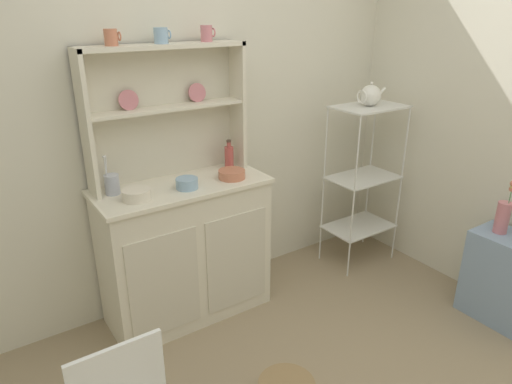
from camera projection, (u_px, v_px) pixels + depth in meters
name	position (u px, v px, depth m)	size (l,w,h in m)	color
wall_back	(181.00, 109.00, 2.78)	(3.84, 0.05, 2.50)	silver
hutch_cabinet	(186.00, 249.00, 2.81)	(1.01, 0.45, 0.87)	silver
hutch_shelf_unit	(164.00, 103.00, 2.61)	(0.94, 0.18, 0.77)	beige
bakers_rack	(364.00, 170.00, 3.32)	(0.50, 0.33, 1.19)	silver
side_shelf_blue	(509.00, 281.00, 2.79)	(0.28, 0.48, 0.56)	#849EBC
cup_terracotta_0	(111.00, 37.00, 2.30)	(0.08, 0.07, 0.08)	#C67556
cup_sky_1	(161.00, 36.00, 2.43)	(0.09, 0.07, 0.08)	#8EB2D1
cup_rose_2	(207.00, 33.00, 2.58)	(0.08, 0.07, 0.09)	#D17A84
bowl_mixing_large	(137.00, 194.00, 2.43)	(0.15, 0.15, 0.06)	silver
bowl_floral_medium	(187.00, 183.00, 2.58)	(0.13, 0.13, 0.06)	#8EB2D1
bowl_cream_small	(232.00, 174.00, 2.73)	(0.16, 0.16, 0.05)	#C67556
jam_bottle	(229.00, 157.00, 2.88)	(0.06, 0.06, 0.19)	#B74C47
utensil_jar	(112.00, 184.00, 2.49)	(0.08, 0.08, 0.22)	#B2B7C6
porcelain_teapot	(370.00, 95.00, 3.12)	(0.23, 0.14, 0.16)	white
flower_vase	(503.00, 215.00, 2.73)	(0.08, 0.08, 0.34)	#D17A84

